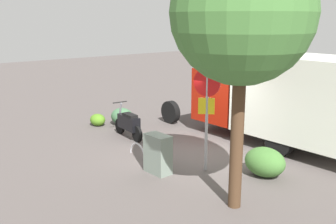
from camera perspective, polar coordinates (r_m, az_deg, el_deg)
The scene contains 10 objects.
ground_plane at distance 12.55m, azimuth 3.60°, elevation -5.78°, with size 60.00×60.00×0.00m, color #524B49.
box_truck_near at distance 13.30m, azimuth 16.54°, elevation 2.13°, with size 8.28×2.26×3.00m.
motorcycle at distance 13.91m, azimuth -5.72°, elevation -1.67°, with size 1.81×0.55×1.20m.
stop_sign at distance 10.59m, azimuth 5.61°, elevation 1.21°, with size 0.71×0.33×2.85m.
street_tree at distance 8.29m, azimuth 10.67°, elevation 13.78°, with size 2.96×2.96×5.71m.
utility_cabinet at distance 10.74m, azimuth -1.48°, elevation -6.07°, with size 0.75×0.43×1.08m, color slate.
bike_rack_hoop at distance 12.21m, azimuth -4.42°, elevation -6.36°, with size 0.85×0.85×0.05m, color #B7B7BC.
shrub_near_sign at distance 15.69m, azimuth -6.66°, elevation -0.64°, with size 0.99×0.81×0.67m, color #3E6745.
shrub_mid_verge at distance 10.90m, azimuth 13.82°, elevation -7.02°, with size 1.14×0.93×0.78m, color #406F30.
shrub_by_tree at distance 15.73m, azimuth -10.13°, elevation -1.12°, with size 0.68×0.56×0.47m, color #4B7A1F.
Camera 1 is at (-8.62, 8.15, 4.12)m, focal length 42.19 mm.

